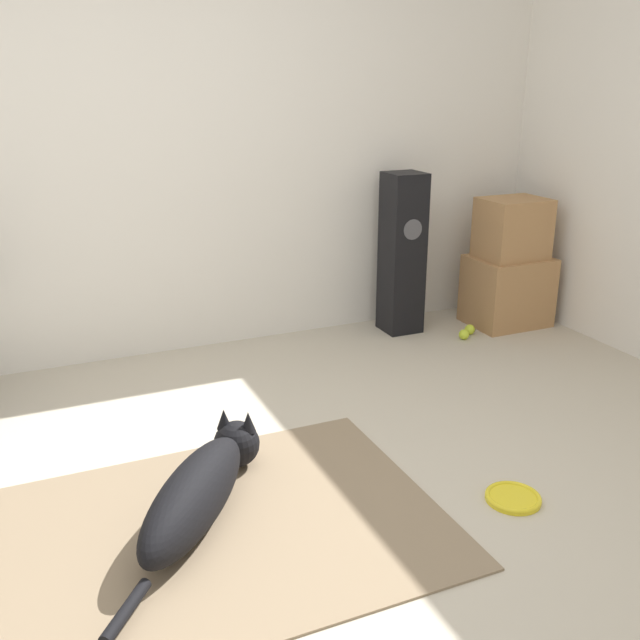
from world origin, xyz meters
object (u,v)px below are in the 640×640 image
object	(u,v)px
cardboard_box_upper	(512,228)
floor_speaker	(402,254)
tennis_ball_near_speaker	(464,334)
frisbee	(513,498)
cardboard_box_lower	(507,291)
dog	(201,487)
tennis_ball_by_boxes	(470,329)

from	to	relation	value
cardboard_box_upper	floor_speaker	bearing A→B (deg)	165.84
tennis_ball_near_speaker	frisbee	bearing A→B (deg)	-118.49
floor_speaker	cardboard_box_lower	bearing A→B (deg)	-13.64
cardboard_box_upper	floor_speaker	size ratio (longest dim) A/B	0.40
dog	tennis_ball_by_boxes	size ratio (longest dim) A/B	14.95
cardboard_box_lower	cardboard_box_upper	xyz separation A→B (m)	(-0.01, -0.01, 0.42)
cardboard_box_lower	cardboard_box_upper	size ratio (longest dim) A/B	1.23
tennis_ball_by_boxes	dog	bearing A→B (deg)	-148.76
tennis_ball_near_speaker	dog	bearing A→B (deg)	-148.95
cardboard_box_lower	tennis_ball_by_boxes	bearing A→B (deg)	-165.49
dog	tennis_ball_by_boxes	distance (m)	2.48
cardboard_box_lower	floor_speaker	xyz separation A→B (m)	(-0.72, 0.18, 0.29)
dog	tennis_ball_near_speaker	bearing A→B (deg)	31.05
dog	tennis_ball_near_speaker	distance (m)	2.37
cardboard_box_upper	tennis_ball_by_boxes	xyz separation A→B (m)	(-0.34, -0.08, -0.62)
tennis_ball_by_boxes	cardboard_box_lower	bearing A→B (deg)	14.51
frisbee	cardboard_box_upper	size ratio (longest dim) A/B	0.54
frisbee	dog	bearing A→B (deg)	161.82
dog	cardboard_box_upper	world-z (taller)	cardboard_box_upper
cardboard_box_upper	tennis_ball_near_speaker	bearing A→B (deg)	-160.97
floor_speaker	tennis_ball_near_speaker	world-z (taller)	floor_speaker
cardboard_box_upper	tennis_ball_by_boxes	bearing A→B (deg)	-166.01
floor_speaker	frisbee	bearing A→B (deg)	-106.86
dog	cardboard_box_lower	distance (m)	2.82
frisbee	cardboard_box_lower	distance (m)	2.20
tennis_ball_near_speaker	cardboard_box_lower	bearing A→B (deg)	19.33
dog	cardboard_box_upper	xyz separation A→B (m)	(2.46, 1.37, 0.52)
dog	tennis_ball_by_boxes	bearing A→B (deg)	31.24
tennis_ball_by_boxes	tennis_ball_near_speaker	distance (m)	0.11
cardboard_box_upper	tennis_ball_near_speaker	distance (m)	0.77
frisbee	tennis_ball_near_speaker	size ratio (longest dim) A/B	3.35
dog	frisbee	xyz separation A→B (m)	(1.16, -0.38, -0.12)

